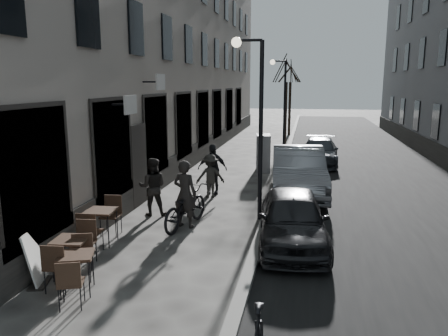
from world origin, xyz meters
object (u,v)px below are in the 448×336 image
(sign_board, at_px, (36,263))
(car_near, at_px, (292,218))
(tree_far, at_px, (291,72))
(streetlamp_far, at_px, (282,96))
(bistro_set_a, at_px, (77,269))
(bicycle, at_px, (185,207))
(car_mid, at_px, (298,171))
(pedestrian_mid, at_px, (210,176))
(pedestrian_near, at_px, (153,187))
(utility_cabinet, at_px, (263,153))
(pedestrian_far, at_px, (212,169))
(car_far, at_px, (319,152))
(bistro_set_c, at_px, (101,223))
(tree_near, at_px, (287,69))
(streetlamp_near, at_px, (255,109))
(bistro_set_b, at_px, (72,254))

(sign_board, distance_m, car_near, 5.71)
(sign_board, bearing_deg, tree_far, 66.42)
(streetlamp_far, distance_m, bistro_set_a, 17.53)
(tree_far, height_order, bistro_set_a, tree_far)
(bicycle, relative_size, car_near, 0.55)
(streetlamp_far, xyz_separation_m, car_mid, (1.17, -8.90, -2.33))
(car_near, bearing_deg, car_mid, 85.19)
(sign_board, distance_m, pedestrian_mid, 7.34)
(pedestrian_near, bearing_deg, bistro_set_a, 81.53)
(bistro_set_a, relative_size, car_near, 0.40)
(sign_board, xyz_separation_m, utility_cabinet, (3.21, 11.92, 0.39))
(sign_board, xyz_separation_m, pedestrian_far, (1.86, 7.58, 0.46))
(bicycle, relative_size, car_far, 0.50)
(bistro_set_a, bearing_deg, bistro_set_c, 86.72)
(tree_near, relative_size, bistro_set_a, 3.64)
(car_near, height_order, car_mid, car_mid)
(utility_cabinet, distance_m, pedestrian_far, 4.54)
(sign_board, xyz_separation_m, bicycle, (1.91, 3.89, 0.14))
(pedestrian_far, relative_size, car_far, 0.42)
(streetlamp_near, relative_size, pedestrian_far, 2.86)
(tree_near, height_order, car_far, tree_near)
(pedestrian_far, bearing_deg, bistro_set_b, -102.64)
(tree_near, height_order, pedestrian_near, tree_near)
(sign_board, relative_size, car_far, 0.25)
(bistro_set_a, relative_size, bistro_set_b, 0.95)
(tree_near, relative_size, bistro_set_b, 3.44)
(car_mid, bearing_deg, streetlamp_near, -115.22)
(bicycle, height_order, pedestrian_far, pedestrian_far)
(car_near, bearing_deg, streetlamp_far, 90.02)
(tree_far, bearing_deg, sign_board, -98.17)
(streetlamp_near, distance_m, bistro_set_c, 5.07)
(bistro_set_b, xyz_separation_m, car_far, (5.18, 13.60, 0.13))
(tree_near, bearing_deg, streetlamp_near, -90.28)
(tree_far, relative_size, bicycle, 2.64)
(tree_far, relative_size, car_mid, 1.13)
(bicycle, distance_m, pedestrian_mid, 3.20)
(bistro_set_a, bearing_deg, pedestrian_mid, 63.07)
(car_mid, bearing_deg, bicycle, -129.52)
(tree_far, distance_m, bistro_set_c, 24.27)
(streetlamp_near, relative_size, pedestrian_near, 2.97)
(utility_cabinet, height_order, car_mid, car_mid)
(bicycle, distance_m, car_near, 3.03)
(bicycle, bearing_deg, pedestrian_mid, -76.17)
(streetlamp_far, xyz_separation_m, bicycle, (-1.74, -13.06, -2.59))
(pedestrian_far, bearing_deg, car_near, -58.77)
(streetlamp_near, xyz_separation_m, car_near, (1.17, -1.90, -2.49))
(bistro_set_b, distance_m, car_far, 14.55)
(bistro_set_c, height_order, pedestrian_mid, pedestrian_mid)
(tree_far, relative_size, pedestrian_far, 3.20)
(pedestrian_far, bearing_deg, bistro_set_a, -98.64)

